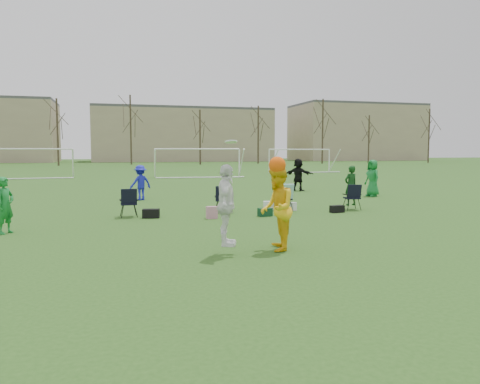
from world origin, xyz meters
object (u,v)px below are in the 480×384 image
object	(u,v)px
goal_left	(26,155)
goal_right	(300,154)
fielder_green_near	(5,205)
fielder_black	(298,175)
fielder_green_far	(372,178)
fielder_blue	(140,183)
goal_mid	(198,155)
center_contest	(259,206)

from	to	relation	value
goal_left	goal_right	world-z (taller)	same
fielder_green_near	goal_right	xyz separation A→B (m)	(21.98, 32.23, 1.16)
fielder_green_near	goal_left	world-z (taller)	goal_left
fielder_black	goal_left	xyz separation A→B (m)	(-16.89, 17.55, 1.02)
goal_left	fielder_black	bearing A→B (deg)	-51.10
fielder_green_near	fielder_green_far	bearing A→B (deg)	-35.50
fielder_green_far	goal_right	bearing A→B (deg)	157.26
fielder_green_near	goal_left	size ratio (longest dim) A/B	0.21
fielder_blue	fielder_black	size ratio (longest dim) A/B	0.87
goal_left	goal_right	size ratio (longest dim) A/B	1.01
fielder_blue	fielder_green_far	distance (m)	11.15
goal_left	goal_mid	bearing A→B (deg)	-13.13
fielder_black	goal_left	size ratio (longest dim) A/B	0.24
goal_mid	goal_right	size ratio (longest dim) A/B	1.01
goal_right	fielder_green_near	bearing A→B (deg)	-132.29
center_contest	fielder_green_far	bearing A→B (deg)	49.09
fielder_blue	goal_mid	distance (m)	19.34
goal_left	goal_mid	distance (m)	14.14
center_contest	goal_mid	xyz separation A→B (m)	(4.13, 30.26, 0.91)
fielder_green_near	fielder_green_far	world-z (taller)	fielder_green_far
goal_left	goal_right	distance (m)	26.31
goal_mid	goal_right	xyz separation A→B (m)	(12.00, 6.00, 0.00)
fielder_blue	center_contest	world-z (taller)	center_contest
goal_left	goal_right	bearing A→B (deg)	3.75
fielder_blue	fielder_green_far	xyz separation A→B (m)	(11.08, -1.22, 0.11)
fielder_black	goal_right	bearing A→B (deg)	-62.27
fielder_blue	goal_mid	world-z (taller)	goal_mid
goal_right	fielder_blue	bearing A→B (deg)	-134.39
fielder_green_far	goal_mid	size ratio (longest dim) A/B	0.24
goal_right	fielder_black	bearing A→B (deg)	-120.92
fielder_green_near	fielder_black	world-z (taller)	fielder_black
fielder_blue	fielder_green_far	world-z (taller)	fielder_green_far
center_contest	goal_mid	world-z (taller)	goal_mid
fielder_blue	fielder_black	xyz separation A→B (m)	(8.85, 2.82, 0.11)
fielder_black	goal_right	distance (m)	23.42
fielder_green_near	fielder_green_far	xyz separation A→B (m)	(15.10, 6.64, 0.13)
center_contest	goal_left	world-z (taller)	goal_left
fielder_green_far	fielder_black	distance (m)	4.62
fielder_blue	goal_right	xyz separation A→B (m)	(17.96, 24.37, 1.13)
center_contest	fielder_blue	bearing A→B (deg)	98.76
fielder_green_far	goal_mid	bearing A→B (deg)	-173.04
fielder_green_near	goal_right	distance (m)	39.03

